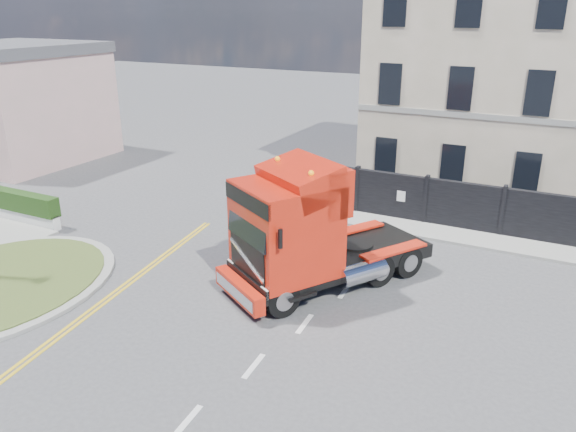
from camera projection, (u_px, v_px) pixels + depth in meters
The scene contains 6 objects.
ground at pixel (225, 295), 17.63m from camera, with size 120.00×120.00×0.00m, color #424244.
seaside_bldg_pink at pixel (18, 108), 32.58m from camera, with size 8.00×8.00×6.00m, color #B89690.
hoarding_fence at pixel (490, 211), 22.01m from camera, with size 18.80×0.25×2.00m.
georgian_building at pixel (515, 68), 26.83m from camera, with size 12.30×10.30×12.80m.
pavement_far at pixel (469, 238), 21.82m from camera, with size 20.00×1.60×0.12m, color gray.
truck at pixel (304, 235), 17.45m from camera, with size 5.75×7.19×4.12m.
Camera 1 is at (8.85, -13.04, 8.52)m, focal length 35.00 mm.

